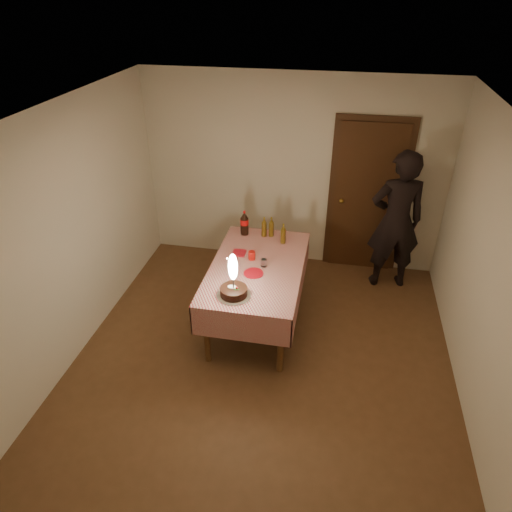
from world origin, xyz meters
name	(u,v)px	position (x,y,z in m)	size (l,w,h in m)	color
ground	(261,365)	(0.00, 0.00, 0.00)	(4.00, 4.50, 0.01)	brown
room_shell	(267,225)	(0.03, 0.08, 1.65)	(4.04, 4.54, 2.62)	beige
dining_table	(257,273)	(-0.18, 0.72, 0.69)	(1.02, 1.72, 0.79)	brown
birthday_cake	(234,286)	(-0.31, 0.13, 0.91)	(0.34, 0.34, 0.48)	white
red_plate	(253,273)	(-0.19, 0.55, 0.80)	(0.22, 0.22, 0.01)	red
red_cup	(252,255)	(-0.27, 0.84, 0.84)	(0.08, 0.08, 0.10)	#AD110C
clear_cup	(264,263)	(-0.11, 0.72, 0.84)	(0.07, 0.07, 0.09)	silver
napkin_stack	(239,253)	(-0.44, 0.93, 0.80)	(0.15, 0.15, 0.02)	red
cola_bottle	(244,223)	(-0.47, 1.40, 0.95)	(0.10, 0.10, 0.32)	black
amber_bottle_left	(264,227)	(-0.23, 1.40, 0.91)	(0.06, 0.06, 0.25)	#533C0E
amber_bottle_right	(283,234)	(0.03, 1.28, 0.91)	(0.06, 0.06, 0.25)	#533C0E
amber_bottle_mid	(271,227)	(-0.14, 1.42, 0.91)	(0.06, 0.06, 0.25)	#533C0E
photographer	(396,221)	(1.37, 1.85, 0.93)	(0.75, 0.57, 1.85)	black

